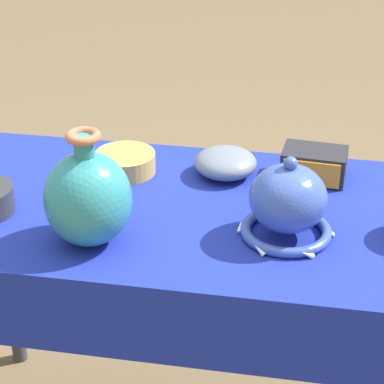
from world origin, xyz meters
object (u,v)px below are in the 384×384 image
Objects in this scene: vase_tall_bulbous at (88,198)px; bowl_shallow_slate at (225,163)px; mosaic_tile_box at (314,165)px; pot_squat_ochre at (125,163)px; vase_dome_bell at (288,204)px.

bowl_shallow_slate is (0.23, 0.34, -0.07)m from vase_tall_bulbous.
mosaic_tile_box is 1.08× the size of pot_squat_ochre.
vase_tall_bulbous is at bearing -124.37° from bowl_shallow_slate.
vase_tall_bulbous reaches higher than mosaic_tile_box.
vase_dome_bell is 1.35× the size of bowl_shallow_slate.
vase_tall_bulbous reaches higher than vase_dome_bell.
pot_squat_ochre is (-0.40, 0.22, -0.05)m from vase_dome_bell.
vase_tall_bulbous is 0.33m from pot_squat_ochre.
vase_dome_bell is at bearing -95.02° from mosaic_tile_box.
vase_dome_bell is 1.39× the size of pot_squat_ochre.
vase_tall_bulbous is 0.58m from mosaic_tile_box.
vase_tall_bulbous is 1.56× the size of mosaic_tile_box.
vase_dome_bell is 0.28m from mosaic_tile_box.
vase_dome_bell is at bearing -57.12° from bowl_shallow_slate.
mosaic_tile_box reaches higher than bowl_shallow_slate.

